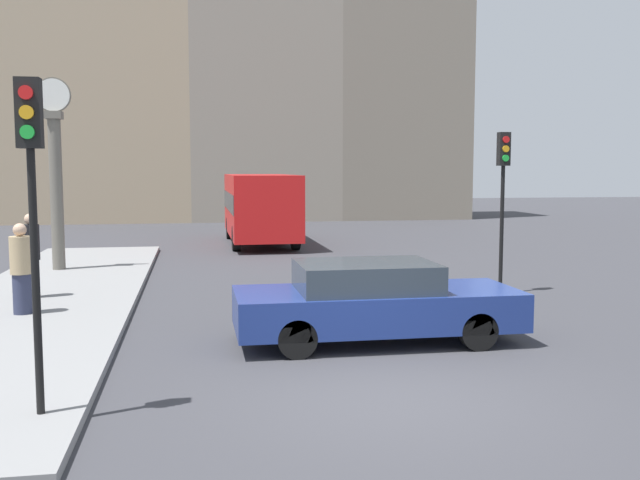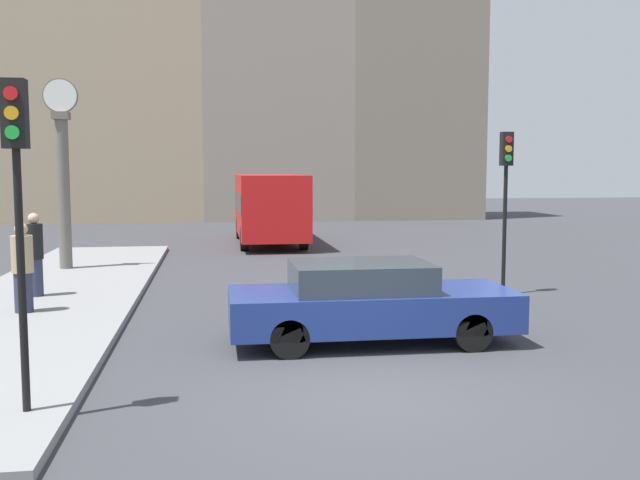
# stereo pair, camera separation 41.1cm
# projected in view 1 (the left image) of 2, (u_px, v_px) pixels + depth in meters

# --- Properties ---
(ground_plane) EXTENTS (120.00, 120.00, 0.00)m
(ground_plane) POSITION_uv_depth(u_px,v_px,m) (391.00, 397.00, 9.07)
(ground_plane) COLOR #38383D
(sidewalk_corner) EXTENTS (3.82, 19.50, 0.13)m
(sidewalk_corner) POSITION_uv_depth(u_px,v_px,m) (50.00, 298.00, 15.69)
(sidewalk_corner) COLOR gray
(sidewalk_corner) RESTS_ON ground_plane
(building_row) EXTENTS (26.83, 5.00, 15.59)m
(building_row) POSITION_uv_depth(u_px,v_px,m) (234.00, 89.00, 40.65)
(building_row) COLOR tan
(building_row) RESTS_ON ground_plane
(sedan_car) EXTENTS (4.72, 1.85, 1.35)m
(sedan_car) POSITION_uv_depth(u_px,v_px,m) (374.00, 301.00, 11.90)
(sedan_car) COLOR navy
(sedan_car) RESTS_ON ground_plane
(bus_distant) EXTENTS (2.44, 7.37, 2.68)m
(bus_distant) POSITION_uv_depth(u_px,v_px,m) (260.00, 204.00, 27.61)
(bus_distant) COLOR red
(bus_distant) RESTS_ON ground_plane
(traffic_light_near) EXTENTS (0.26, 0.24, 3.74)m
(traffic_light_near) POSITION_uv_depth(u_px,v_px,m) (31.00, 176.00, 7.79)
(traffic_light_near) COLOR black
(traffic_light_near) RESTS_ON sidewalk_corner
(traffic_light_far) EXTENTS (0.26, 0.24, 3.73)m
(traffic_light_far) POSITION_uv_depth(u_px,v_px,m) (503.00, 179.00, 16.29)
(traffic_light_far) COLOR black
(traffic_light_far) RESTS_ON ground_plane
(street_clock) EXTENTS (0.94, 0.44, 5.23)m
(street_clock) POSITION_uv_depth(u_px,v_px,m) (56.00, 177.00, 19.47)
(street_clock) COLOR #666056
(street_clock) RESTS_ON sidewalk_corner
(pedestrian_tan_coat) EXTENTS (0.41, 0.41, 1.74)m
(pedestrian_tan_coat) POSITION_uv_depth(u_px,v_px,m) (21.00, 269.00, 13.56)
(pedestrian_tan_coat) COLOR #2D334C
(pedestrian_tan_coat) RESTS_ON sidewalk_corner
(pedestrian_black_jacket) EXTENTS (0.36, 0.36, 1.82)m
(pedestrian_black_jacket) POSITION_uv_depth(u_px,v_px,m) (31.00, 255.00, 15.29)
(pedestrian_black_jacket) COLOR #2D334C
(pedestrian_black_jacket) RESTS_ON sidewalk_corner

